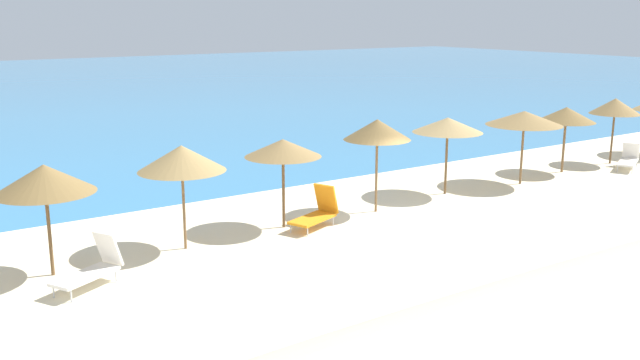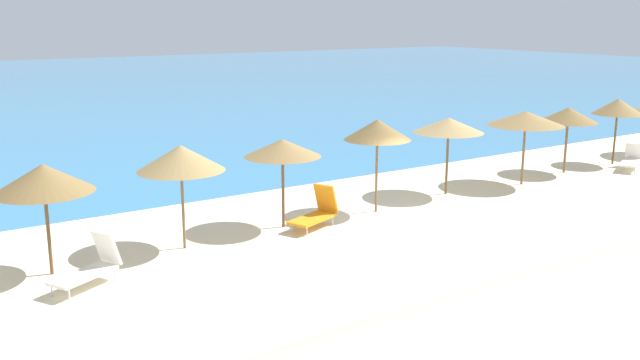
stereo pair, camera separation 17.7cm
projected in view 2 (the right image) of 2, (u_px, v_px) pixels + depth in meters
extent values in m
plane|color=beige|center=(422.00, 229.00, 19.59)|extent=(160.00, 160.00, 0.00)
cube|color=teal|center=(42.00, 89.00, 56.52)|extent=(160.00, 78.65, 0.01)
cylinder|color=brown|center=(48.00, 230.00, 15.96)|extent=(0.08, 0.08, 2.09)
cone|color=olive|center=(43.00, 178.00, 15.68)|extent=(2.22, 2.22, 0.65)
cylinder|color=brown|center=(183.00, 207.00, 17.75)|extent=(0.07, 0.07, 2.18)
cone|color=#9E7F4C|center=(181.00, 158.00, 17.46)|extent=(2.20, 2.20, 0.65)
cylinder|color=brown|center=(283.00, 190.00, 19.54)|extent=(0.08, 0.08, 2.17)
cone|color=olive|center=(283.00, 148.00, 19.27)|extent=(2.13, 2.13, 0.49)
cylinder|color=brown|center=(377.00, 174.00, 21.07)|extent=(0.08, 0.08, 2.36)
cone|color=olive|center=(377.00, 130.00, 20.76)|extent=(2.00, 2.00, 0.61)
cylinder|color=brown|center=(447.00, 161.00, 23.18)|extent=(0.08, 0.08, 2.22)
cone|color=tan|center=(449.00, 125.00, 22.91)|extent=(2.30, 2.30, 0.49)
cylinder|color=brown|center=(523.00, 153.00, 24.51)|extent=(0.08, 0.08, 2.24)
cone|color=olive|center=(526.00, 118.00, 24.23)|extent=(2.63, 2.63, 0.49)
cylinder|color=brown|center=(566.00, 146.00, 26.38)|extent=(0.09, 0.09, 2.06)
cone|color=olive|center=(568.00, 115.00, 26.11)|extent=(2.15, 2.15, 0.56)
cylinder|color=brown|center=(615.00, 137.00, 27.88)|extent=(0.08, 0.08, 2.15)
cone|color=olive|center=(618.00, 106.00, 27.60)|extent=(1.95, 1.95, 0.62)
cube|color=white|center=(630.00, 163.00, 26.94)|extent=(1.70, 1.24, 0.07)
cube|color=white|center=(634.00, 151.00, 27.50)|extent=(0.47, 0.65, 0.65)
cylinder|color=silver|center=(620.00, 169.00, 26.54)|extent=(0.04, 0.04, 0.25)
cylinder|color=silver|center=(635.00, 171.00, 26.28)|extent=(0.04, 0.04, 0.25)
cylinder|color=silver|center=(625.00, 163.00, 27.67)|extent=(0.04, 0.04, 0.25)
cylinder|color=silver|center=(639.00, 164.00, 27.42)|extent=(0.04, 0.04, 0.25)
cube|color=orange|center=(312.00, 219.00, 19.54)|extent=(1.61, 1.16, 0.07)
cube|color=orange|center=(326.00, 198.00, 19.99)|extent=(0.54, 0.74, 0.85)
cylinder|color=silver|center=(290.00, 228.00, 19.23)|extent=(0.04, 0.04, 0.26)
cylinder|color=silver|center=(307.00, 232.00, 18.92)|extent=(0.04, 0.04, 0.26)
cylinder|color=silver|center=(316.00, 218.00, 20.23)|extent=(0.04, 0.04, 0.26)
cylinder|color=silver|center=(333.00, 221.00, 19.91)|extent=(0.04, 0.04, 0.26)
cube|color=white|center=(83.00, 275.00, 15.25)|extent=(1.63, 1.24, 0.07)
cube|color=white|center=(106.00, 248.00, 15.77)|extent=(0.57, 0.69, 0.80)
cylinder|color=silver|center=(52.00, 291.00, 14.86)|extent=(0.04, 0.04, 0.28)
cylinder|color=silver|center=(69.00, 295.00, 14.62)|extent=(0.04, 0.04, 0.28)
cylinder|color=silver|center=(98.00, 272.00, 15.96)|extent=(0.04, 0.04, 0.28)
cylinder|color=silver|center=(114.00, 276.00, 15.72)|extent=(0.04, 0.04, 0.28)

